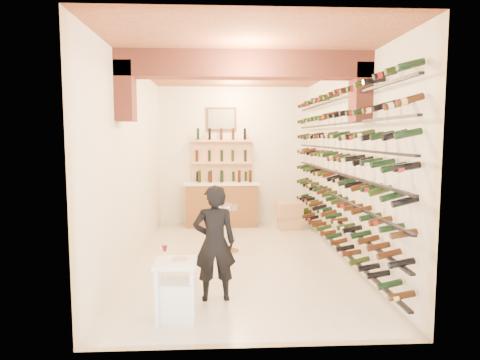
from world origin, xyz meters
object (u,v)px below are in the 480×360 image
(person, at_px, (214,243))
(crate_lower, at_px, (289,223))
(wine_rack, at_px, (333,167))
(tasting_table, at_px, (175,272))
(chrome_barstool, at_px, (227,225))
(back_counter, at_px, (222,203))
(white_stool, at_px, (179,300))

(person, bearing_deg, crate_lower, -116.88)
(wine_rack, relative_size, tasting_table, 7.00)
(chrome_barstool, bearing_deg, person, -95.03)
(back_counter, distance_m, white_stool, 5.02)
(back_counter, xyz_separation_m, chrome_barstool, (0.07, -2.25, -0.04))
(wine_rack, bearing_deg, crate_lower, 99.13)
(tasting_table, distance_m, chrome_barstool, 2.78)
(white_stool, distance_m, crate_lower, 4.95)
(chrome_barstool, xyz_separation_m, crate_lower, (1.41, 1.81, -0.36))
(wine_rack, xyz_separation_m, person, (-1.95, -1.76, -0.82))
(back_counter, bearing_deg, chrome_barstool, -88.30)
(tasting_table, relative_size, person, 0.56)
(wine_rack, bearing_deg, chrome_barstool, 167.40)
(back_counter, height_order, tasting_table, back_counter)
(back_counter, height_order, person, person)
(chrome_barstool, bearing_deg, white_stool, -102.05)
(white_stool, xyz_separation_m, crate_lower, (1.99, 4.53, -0.09))
(person, distance_m, crate_lower, 4.31)
(wine_rack, bearing_deg, back_counter, 124.66)
(back_counter, xyz_separation_m, person, (-0.12, -4.41, 0.19))
(tasting_table, bearing_deg, person, 51.82)
(crate_lower, bearing_deg, white_stool, -113.73)
(tasting_table, xyz_separation_m, crate_lower, (2.03, 4.52, -0.41))
(crate_lower, bearing_deg, back_counter, 163.13)
(back_counter, height_order, chrome_barstool, back_counter)
(back_counter, distance_m, chrome_barstool, 2.26)
(back_counter, bearing_deg, person, -91.59)
(back_counter, relative_size, white_stool, 3.79)
(crate_lower, bearing_deg, chrome_barstool, -128.00)
(back_counter, distance_m, crate_lower, 1.59)
(back_counter, xyz_separation_m, white_stool, (-0.52, -4.98, -0.31))
(wine_rack, height_order, white_stool, wine_rack)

